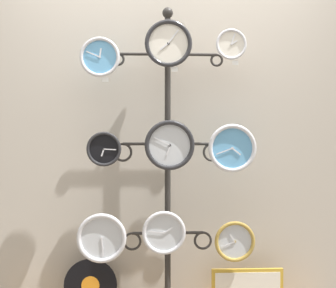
{
  "coord_description": "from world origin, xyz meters",
  "views": [
    {
      "loc": [
        -0.11,
        -2.21,
        1.21
      ],
      "look_at": [
        0.0,
        0.36,
        1.18
      ],
      "focal_mm": 42.0,
      "sensor_mm": 36.0,
      "label": 1
    }
  ],
  "objects": [
    {
      "name": "shop_wall",
      "position": [
        0.0,
        0.57,
        1.4
      ],
      "size": [
        4.4,
        0.04,
        2.8
      ],
      "color": "#BCB2A3",
      "rests_on": "ground_plane"
    },
    {
      "name": "display_stand",
      "position": [
        -0.0,
        0.41,
        0.76
      ],
      "size": [
        0.75,
        0.36,
        2.08
      ],
      "color": "#282623",
      "rests_on": "ground_plane"
    },
    {
      "name": "clock_top_left",
      "position": [
        -0.44,
        0.32,
        1.73
      ],
      "size": [
        0.26,
        0.04,
        0.26
      ],
      "color": "#60A8DB"
    },
    {
      "name": "clock_top_center",
      "position": [
        -0.0,
        0.3,
        1.82
      ],
      "size": [
        0.3,
        0.04,
        0.3
      ],
      "color": "silver"
    },
    {
      "name": "clock_top_right",
      "position": [
        0.41,
        0.32,
        1.82
      ],
      "size": [
        0.2,
        0.04,
        0.2
      ],
      "color": "silver"
    },
    {
      "name": "clock_middle_left",
      "position": [
        -0.41,
        0.32,
        1.14
      ],
      "size": [
        0.22,
        0.04,
        0.22
      ],
      "color": "black"
    },
    {
      "name": "clock_middle_center",
      "position": [
        0.01,
        0.29,
        1.17
      ],
      "size": [
        0.32,
        0.04,
        0.32
      ],
      "color": "silver"
    },
    {
      "name": "clock_middle_right",
      "position": [
        0.41,
        0.29,
        1.15
      ],
      "size": [
        0.31,
        0.04,
        0.31
      ],
      "color": "#60A8DB"
    },
    {
      "name": "clock_bottom_left",
      "position": [
        -0.43,
        0.3,
        0.58
      ],
      "size": [
        0.32,
        0.04,
        0.32
      ],
      "color": "silver"
    },
    {
      "name": "clock_bottom_center",
      "position": [
        -0.03,
        0.29,
        0.61
      ],
      "size": [
        0.28,
        0.04,
        0.28
      ],
      "color": "silver"
    },
    {
      "name": "clock_bottom_right",
      "position": [
        0.43,
        0.31,
        0.54
      ],
      "size": [
        0.27,
        0.04,
        0.27
      ],
      "color": "silver"
    },
    {
      "name": "vinyl_record",
      "position": [
        -0.51,
        0.41,
        0.24
      ],
      "size": [
        0.35,
        0.01,
        0.35
      ],
      "color": "black",
      "rests_on": "low_shelf"
    },
    {
      "name": "price_tag_upper",
      "position": [
        -0.4,
        0.32,
        1.59
      ],
      "size": [
        0.04,
        0.0,
        0.03
      ],
      "color": "white"
    },
    {
      "name": "price_tag_mid",
      "position": [
        0.04,
        0.3,
        1.65
      ],
      "size": [
        0.04,
        0.0,
        0.03
      ],
      "color": "white"
    },
    {
      "name": "price_tag_lower",
      "position": [
        0.43,
        0.32,
        1.7
      ],
      "size": [
        0.04,
        0.0,
        0.03
      ],
      "color": "white"
    }
  ]
}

